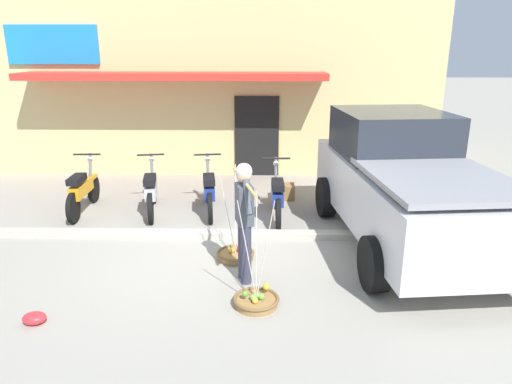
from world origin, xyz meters
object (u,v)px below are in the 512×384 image
Objects in this scene: motorcycle_nearest_shop at (83,190)px; parked_truck at (403,182)px; wooden_crate at (284,192)px; fruit_vendor at (244,215)px; motorcycle_second_in_row at (151,191)px; motorcycle_third_in_row at (209,191)px; fruit_basket_right_side at (256,300)px; motorcycle_end_of_row at (277,196)px; plastic_litter_bag at (34,318)px; fruit_basket_left_side at (236,254)px.

parked_truck is at bearing -12.57° from motorcycle_nearest_shop.
fruit_vendor is at bearing -100.60° from wooden_crate.
fruit_vendor is 3.41m from motorcycle_second_in_row.
motorcycle_nearest_shop is 2.49m from motorcycle_third_in_row.
parked_truck is 11.06× the size of wooden_crate.
fruit_basket_right_side reaches higher than wooden_crate.
parked_truck reaches higher than motorcycle_end_of_row.
motorcycle_nearest_shop is 1.01× the size of motorcycle_second_in_row.
motorcycle_second_in_row is at bearing 125.28° from fruit_vendor.
motorcycle_second_in_row is at bearing -160.40° from wooden_crate.
parked_truck reaches higher than wooden_crate.
plastic_litter_bag is at bearing -77.63° from motorcycle_nearest_shop.
motorcycle_nearest_shop reaches higher than plastic_litter_bag.
motorcycle_end_of_row reaches higher than wooden_crate.
fruit_basket_right_side is at bearing -96.72° from wooden_crate.
motorcycle_third_in_row is at bearing 166.45° from motorcycle_end_of_row.
fruit_vendor is at bearing -150.24° from parked_truck.
motorcycle_end_of_row is 2.34m from parked_truck.
motorcycle_third_in_row is 1.00× the size of motorcycle_end_of_row.
motorcycle_third_in_row is (-0.65, 2.10, 0.37)m from fruit_basket_left_side.
fruit_vendor is 1.14m from fruit_basket_left_side.
motorcycle_nearest_shop is at bearing -179.92° from motorcycle_second_in_row.
motorcycle_second_in_row reaches higher than plastic_litter_bag.
motorcycle_nearest_shop is at bearing -179.11° from motorcycle_third_in_row.
motorcycle_end_of_row reaches higher than plastic_litter_bag.
parked_truck reaches higher than fruit_vendor.
plastic_litter_bag is (-1.63, -3.93, -0.38)m from motorcycle_third_in_row.
motorcycle_nearest_shop reaches higher than wooden_crate.
fruit_basket_left_side is 1.42m from fruit_basket_right_side.
motorcycle_end_of_row is 6.50× the size of plastic_litter_bag.
motorcycle_third_in_row is 4.28m from plastic_litter_bag.
motorcycle_third_in_row reaches higher than plastic_litter_bag.
fruit_basket_left_side is 0.80× the size of motorcycle_second_in_row.
fruit_basket_left_side is 3.30× the size of wooden_crate.
fruit_basket_left_side reaches higher than motorcycle_end_of_row.
wooden_crate is at bearing 129.39° from parked_truck.
motorcycle_third_in_row is (-1.00, 3.47, 0.37)m from fruit_basket_right_side.
fruit_vendor is 6.05× the size of plastic_litter_bag.
motorcycle_third_in_row is at bearing 67.43° from plastic_litter_bag.
motorcycle_end_of_row is at bearing 78.45° from fruit_vendor.
motorcycle_end_of_row is at bearing -13.55° from motorcycle_third_in_row.
motorcycle_nearest_shop is at bearing 102.37° from plastic_litter_bag.
fruit_vendor is 2.92m from parked_truck.
motorcycle_nearest_shop is 1.00× the size of motorcycle_end_of_row.
parked_truck reaches higher than fruit_basket_left_side.
fruit_basket_left_side is at bearing -106.00° from wooden_crate.
fruit_basket_left_side is at bearing -49.26° from motorcycle_second_in_row.
parked_truck reaches higher than fruit_basket_right_side.
parked_truck is (2.36, 2.13, 0.95)m from fruit_basket_right_side.
motorcycle_second_in_row is 1.13m from motorcycle_third_in_row.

